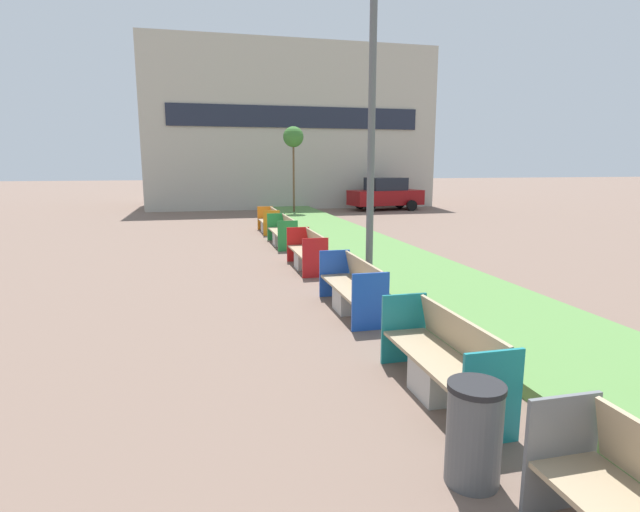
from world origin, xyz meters
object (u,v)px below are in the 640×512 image
at_px(bench_green_frame, 283,234).
at_px(sapling_tree_far, 293,138).
at_px(parked_car_distant, 386,194).
at_px(bench_orange_frame, 269,223).
at_px(street_lamp_post, 372,76).
at_px(bench_teal_frame, 443,365).
at_px(bench_red_frame, 308,254).
at_px(litter_bin, 474,433).
at_px(bench_blue_frame, 352,291).

bearing_deg(bench_green_frame, sapling_tree_far, 77.18).
bearing_deg(parked_car_distant, bench_orange_frame, -142.77).
bearing_deg(street_lamp_post, bench_teal_frame, -98.04).
bearing_deg(bench_red_frame, bench_orange_frame, 90.02).
height_order(litter_bin, street_lamp_post, street_lamp_post).
relative_size(bench_green_frame, bench_orange_frame, 1.28).
bearing_deg(bench_orange_frame, bench_green_frame, -89.89).
bearing_deg(bench_green_frame, street_lamp_post, -84.91).
xyz_separation_m(bench_teal_frame, litter_bin, (-0.49, -1.51, 0.07)).
relative_size(bench_teal_frame, bench_green_frame, 0.88).
bearing_deg(bench_green_frame, bench_blue_frame, -90.02).
height_order(bench_orange_frame, parked_car_distant, parked_car_distant).
relative_size(bench_orange_frame, litter_bin, 2.17).
relative_size(bench_green_frame, litter_bin, 2.77).
distance_m(bench_teal_frame, litter_bin, 1.59).
height_order(bench_red_frame, sapling_tree_far, sapling_tree_far).
height_order(sapling_tree_far, parked_car_distant, sapling_tree_far).
xyz_separation_m(bench_red_frame, parked_car_distant, (7.93, 15.20, 0.54)).
height_order(street_lamp_post, sapling_tree_far, street_lamp_post).
distance_m(bench_blue_frame, bench_red_frame, 3.84).
xyz_separation_m(bench_blue_frame, bench_red_frame, (-0.00, 3.84, -0.00)).
xyz_separation_m(bench_blue_frame, litter_bin, (-0.49, -4.97, 0.07)).
relative_size(bench_red_frame, litter_bin, 2.44).
bearing_deg(bench_teal_frame, bench_green_frame, 89.98).
height_order(bench_teal_frame, bench_green_frame, same).
relative_size(bench_teal_frame, sapling_tree_far, 0.47).
relative_size(bench_red_frame, street_lamp_post, 0.28).
height_order(bench_red_frame, parked_car_distant, parked_car_distant).
bearing_deg(bench_orange_frame, bench_blue_frame, -89.98).
distance_m(bench_green_frame, street_lamp_post, 7.88).
distance_m(bench_teal_frame, bench_blue_frame, 3.47).
relative_size(bench_red_frame, sapling_tree_far, 0.47).
relative_size(litter_bin, street_lamp_post, 0.11).
height_order(bench_red_frame, litter_bin, bench_red_frame).
bearing_deg(bench_teal_frame, parked_car_distant, 70.60).
xyz_separation_m(bench_orange_frame, litter_bin, (-0.49, -15.89, 0.08)).
bearing_deg(bench_green_frame, bench_red_frame, -90.05).
bearing_deg(sapling_tree_far, bench_blue_frame, -97.16).
xyz_separation_m(bench_green_frame, sapling_tree_far, (2.15, 9.46, 3.55)).
height_order(bench_green_frame, sapling_tree_far, sapling_tree_far).
bearing_deg(parked_car_distant, bench_teal_frame, -117.85).
distance_m(bench_teal_frame, parked_car_distant, 23.87).
height_order(litter_bin, sapling_tree_far, sapling_tree_far).
height_order(bench_red_frame, street_lamp_post, street_lamp_post).
xyz_separation_m(bench_red_frame, bench_green_frame, (0.00, 3.86, 0.01)).
distance_m(bench_blue_frame, parked_car_distant, 20.63).
height_order(street_lamp_post, parked_car_distant, street_lamp_post).
relative_size(bench_orange_frame, parked_car_distant, 0.43).
bearing_deg(bench_blue_frame, bench_teal_frame, -90.02).
bearing_deg(street_lamp_post, sapling_tree_far, 84.58).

